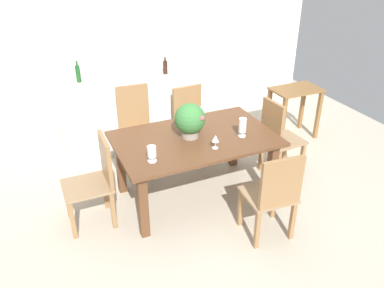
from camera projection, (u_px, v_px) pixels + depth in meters
ground_plane at (198, 199)px, 4.56m from camera, size 7.04×7.04×0.00m
back_wall at (127, 36)px, 6.02m from camera, size 6.40×0.10×2.60m
dining_table at (195, 147)px, 4.33m from camera, size 1.72×1.08×0.76m
chair_foot_end at (278, 136)px, 4.76m from camera, size 0.47×0.43×1.00m
chair_head_end at (96, 178)px, 3.99m from camera, size 0.48×0.45×0.96m
chair_near_right at (274, 193)px, 3.74m from camera, size 0.49×0.47×0.97m
chair_far_right at (191, 117)px, 5.30m from camera, size 0.47×0.46×0.92m
chair_far_left at (136, 123)px, 5.01m from camera, size 0.47×0.47×1.05m
flower_centerpiece at (190, 120)px, 4.19m from camera, size 0.33×0.33×0.38m
crystal_vase_left at (152, 153)px, 3.79m from camera, size 0.09×0.09×0.16m
crystal_vase_center_near at (198, 113)px, 4.58m from camera, size 0.12×0.12×0.16m
crystal_vase_right at (243, 126)px, 4.24m from camera, size 0.08×0.08×0.21m
wine_glass at (215, 139)px, 4.01m from camera, size 0.07×0.07×0.15m
kitchen_counter at (124, 113)px, 5.51m from camera, size 1.72×0.60×0.95m
wine_bottle_dark at (86, 76)px, 5.11m from camera, size 0.08×0.08×0.29m
wine_bottle_amber at (78, 73)px, 5.18m from camera, size 0.06×0.06×0.28m
wine_bottle_green at (165, 67)px, 5.48m from camera, size 0.06×0.06×0.23m
wine_bottle_tall at (111, 80)px, 5.05m from camera, size 0.08×0.08×0.24m
side_table at (295, 102)px, 5.67m from camera, size 0.69×0.44×0.76m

